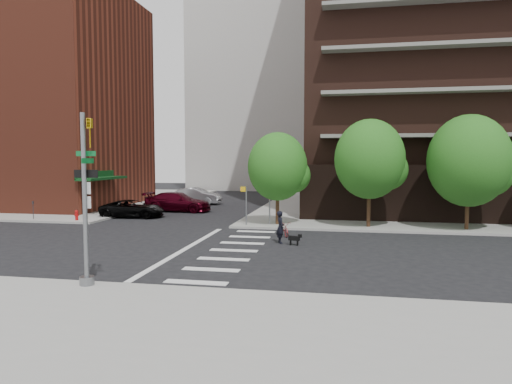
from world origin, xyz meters
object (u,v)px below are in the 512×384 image
at_px(parked_car_maroon, 178,202).
at_px(parked_car_silver, 196,196).
at_px(parked_car_black, 133,209).
at_px(traffic_signal, 86,213).
at_px(dog_walker, 280,227).
at_px(fire_hydrant, 77,215).
at_px(scooter, 284,229).

xyz_separation_m(parked_car_maroon, parked_car_silver, (-0.47, 6.47, -0.00)).
xyz_separation_m(parked_car_black, parked_car_maroon, (2.03, 4.43, 0.15)).
relative_size(traffic_signal, dog_walker, 3.42).
xyz_separation_m(fire_hydrant, parked_car_silver, (4.33, 14.16, 0.28)).
distance_m(fire_hydrant, dog_walker, 16.43).
distance_m(traffic_signal, parked_car_black, 20.03).
distance_m(parked_car_black, scooter, 14.16).
relative_size(parked_car_black, parked_car_silver, 0.97).
distance_m(parked_car_maroon, parked_car_silver, 6.49).
bearing_deg(dog_walker, parked_car_silver, 6.40).
bearing_deg(parked_car_black, scooter, -122.35).
bearing_deg(traffic_signal, dog_walker, 61.05).
relative_size(parked_car_maroon, dog_walker, 3.30).
bearing_deg(traffic_signal, fire_hydrant, 123.26).
bearing_deg(parked_car_silver, dog_walker, -150.50).
xyz_separation_m(scooter, dog_walker, (0.09, -2.29, 0.45)).
height_order(parked_car_black, dog_walker, dog_walker).
height_order(fire_hydrant, scooter, fire_hydrant).
xyz_separation_m(fire_hydrant, dog_walker, (15.52, -5.38, 0.33)).
xyz_separation_m(parked_car_maroon, scooter, (10.62, -10.78, -0.41)).
height_order(traffic_signal, fire_hydrant, traffic_signal).
bearing_deg(parked_car_black, parked_car_silver, -13.84).
height_order(fire_hydrant, dog_walker, dog_walker).
xyz_separation_m(parked_car_maroon, dog_walker, (10.71, -13.07, 0.04)).
bearing_deg(scooter, parked_car_maroon, 110.73).
bearing_deg(traffic_signal, parked_car_silver, 100.95).
bearing_deg(parked_car_maroon, scooter, -134.59).
distance_m(traffic_signal, parked_car_maroon, 23.65).
distance_m(fire_hydrant, parked_car_maroon, 9.08).
distance_m(parked_car_silver, scooter, 20.51).
relative_size(parked_car_black, parked_car_maroon, 0.85).
bearing_deg(dog_walker, scooter, -21.11).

